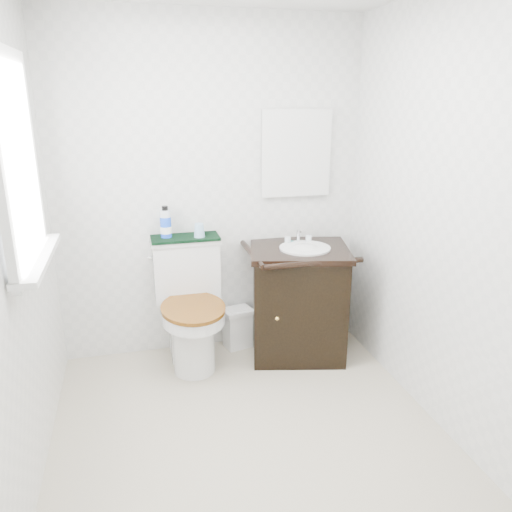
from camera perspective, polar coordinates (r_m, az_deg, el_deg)
name	(u,v)px	position (r m, az deg, el deg)	size (l,w,h in m)	color
floor	(252,439)	(3.00, -0.49, -20.19)	(2.40, 2.40, 0.00)	#AEA28C
wall_back	(211,191)	(3.60, -5.13, 7.40)	(2.40, 2.40, 0.00)	silver
wall_front	(357,348)	(1.39, 11.46, -10.28)	(2.40, 2.40, 0.00)	silver
wall_left	(8,250)	(2.45, -26.48, 0.59)	(2.40, 2.40, 0.00)	silver
wall_right	(448,221)	(2.90, 21.08, 3.76)	(2.40, 2.40, 0.00)	silver
window	(15,163)	(2.61, -25.83, 9.58)	(0.02, 0.70, 0.90)	white
mirror	(296,154)	(3.69, 4.62, 11.59)	(0.50, 0.02, 0.60)	silver
toilet	(190,312)	(3.59, -7.52, -6.36)	(0.49, 0.65, 0.89)	silver
vanity	(298,299)	(3.68, 4.87, -4.87)	(0.81, 0.73, 0.92)	black
trash_bin	(238,327)	(3.86, -2.12, -8.15)	(0.25, 0.22, 0.31)	white
towel	(185,238)	(3.53, -8.11, 2.08)	(0.47, 0.22, 0.02)	black
mouthwash_bottle	(166,223)	(3.51, -10.29, 3.72)	(0.08, 0.08, 0.22)	blue
cup	(199,230)	(3.50, -6.50, 2.94)	(0.08, 0.08, 0.10)	#85B4DA
soap_bar	(290,242)	(3.66, 3.95, 1.66)	(0.07, 0.04, 0.02)	#187573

